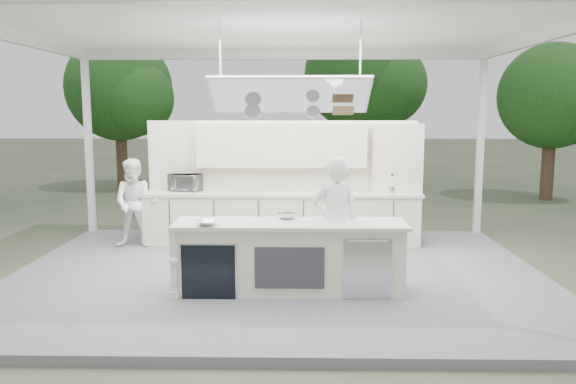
{
  "coord_description": "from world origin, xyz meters",
  "views": [
    {
      "loc": [
        0.32,
        -8.26,
        2.54
      ],
      "look_at": [
        0.15,
        0.4,
        1.29
      ],
      "focal_mm": 35.0,
      "sensor_mm": 36.0,
      "label": 1
    }
  ],
  "objects_px": {
    "back_counter": "(282,218)",
    "demo_island": "(288,257)",
    "sous_chef": "(135,203)",
    "head_chef": "(335,223)"
  },
  "relations": [
    {
      "from": "head_chef",
      "to": "sous_chef",
      "type": "height_order",
      "value": "head_chef"
    },
    {
      "from": "demo_island",
      "to": "back_counter",
      "type": "bearing_deg",
      "value": 93.63
    },
    {
      "from": "demo_island",
      "to": "head_chef",
      "type": "bearing_deg",
      "value": 18.47
    },
    {
      "from": "demo_island",
      "to": "back_counter",
      "type": "xyz_separation_m",
      "value": [
        -0.18,
        2.81,
        0.0
      ]
    },
    {
      "from": "back_counter",
      "to": "sous_chef",
      "type": "height_order",
      "value": "sous_chef"
    },
    {
      "from": "head_chef",
      "to": "sous_chef",
      "type": "distance_m",
      "value": 4.09
    },
    {
      "from": "back_counter",
      "to": "demo_island",
      "type": "bearing_deg",
      "value": -86.37
    },
    {
      "from": "back_counter",
      "to": "sous_chef",
      "type": "bearing_deg",
      "value": -172.33
    },
    {
      "from": "head_chef",
      "to": "sous_chef",
      "type": "xyz_separation_m",
      "value": [
        -3.41,
        2.25,
        -0.11
      ]
    },
    {
      "from": "back_counter",
      "to": "sous_chef",
      "type": "distance_m",
      "value": 2.64
    }
  ]
}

